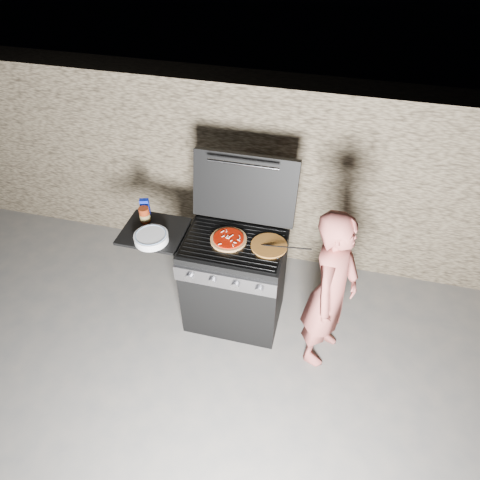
% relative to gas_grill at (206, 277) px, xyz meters
% --- Properties ---
extents(ground, '(50.00, 50.00, 0.00)m').
position_rel_gas_grill_xyz_m(ground, '(0.25, 0.00, -0.46)').
color(ground, '#565656').
extents(stone_wall, '(8.00, 0.35, 1.80)m').
position_rel_gas_grill_xyz_m(stone_wall, '(0.25, 1.05, 0.44)').
color(stone_wall, '#8A785C').
rests_on(stone_wall, ground).
extents(gas_grill, '(1.34, 0.79, 0.91)m').
position_rel_gas_grill_xyz_m(gas_grill, '(0.00, 0.00, 0.00)').
color(gas_grill, black).
rests_on(gas_grill, ground).
extents(pizza_topped, '(0.31, 0.31, 0.03)m').
position_rel_gas_grill_xyz_m(pizza_topped, '(0.20, 0.02, 0.47)').
color(pizza_topped, '#C0713E').
rests_on(pizza_topped, gas_grill).
extents(pizza_plain, '(0.33, 0.33, 0.02)m').
position_rel_gas_grill_xyz_m(pizza_plain, '(0.52, 0.03, 0.46)').
color(pizza_plain, '#BE8031').
rests_on(pizza_plain, gas_grill).
extents(sauce_jar, '(0.11, 0.11, 0.13)m').
position_rel_gas_grill_xyz_m(sauce_jar, '(-0.53, 0.09, 0.51)').
color(sauce_jar, maroon).
rests_on(sauce_jar, gas_grill).
extents(blue_carton, '(0.08, 0.06, 0.16)m').
position_rel_gas_grill_xyz_m(blue_carton, '(-0.56, 0.17, 0.52)').
color(blue_carton, '#091DB2').
rests_on(blue_carton, gas_grill).
extents(plate_stack, '(0.30, 0.30, 0.06)m').
position_rel_gas_grill_xyz_m(plate_stack, '(-0.38, -0.12, 0.48)').
color(plate_stack, white).
rests_on(plate_stack, gas_grill).
extents(person, '(0.49, 0.61, 1.46)m').
position_rel_gas_grill_xyz_m(person, '(1.04, -0.16, 0.27)').
color(person, '#AE544C').
rests_on(person, ground).
extents(tongs, '(0.39, 0.04, 0.08)m').
position_rel_gas_grill_xyz_m(tongs, '(0.66, 0.00, 0.49)').
color(tongs, black).
rests_on(tongs, gas_grill).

